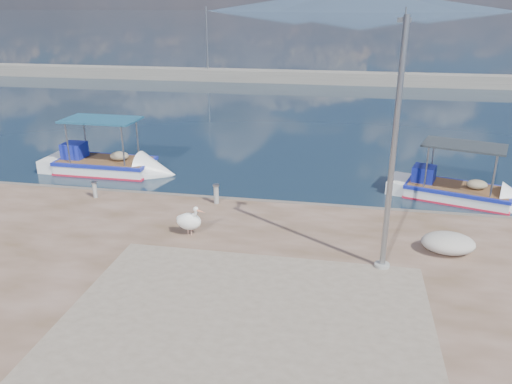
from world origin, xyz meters
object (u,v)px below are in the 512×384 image
(boat_left, at_px, (105,167))
(pelican, at_px, (190,221))
(boat_right, at_px, (456,194))
(lamp_post, at_px, (393,159))
(bollard_near, at_px, (216,193))

(boat_left, xyz_separation_m, pelican, (6.64, -7.13, 0.76))
(boat_right, relative_size, lamp_post, 0.87)
(boat_left, xyz_separation_m, lamp_post, (12.85, -8.16, 3.56))
(boat_left, xyz_separation_m, bollard_near, (6.78, -4.23, 0.68))
(boat_right, bearing_deg, pelican, -128.93)
(boat_right, bearing_deg, lamp_post, -97.37)
(pelican, distance_m, bollard_near, 2.90)
(boat_left, relative_size, lamp_post, 0.92)
(pelican, relative_size, bollard_near, 1.45)
(boat_left, xyz_separation_m, boat_right, (16.28, -0.69, -0.02))
(lamp_post, bearing_deg, pelican, 170.58)
(boat_right, bearing_deg, boat_left, -165.09)
(boat_left, relative_size, bollard_near, 8.35)
(boat_left, height_order, boat_right, boat_left)
(boat_left, height_order, bollard_near, boat_left)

